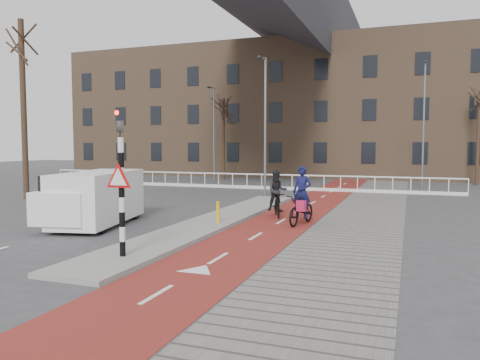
% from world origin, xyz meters
% --- Properties ---
extents(ground, '(120.00, 120.00, 0.00)m').
position_xyz_m(ground, '(0.00, 0.00, 0.00)').
color(ground, '#38383A').
rests_on(ground, ground).
extents(bike_lane, '(2.50, 60.00, 0.01)m').
position_xyz_m(bike_lane, '(1.50, 10.00, 0.01)').
color(bike_lane, maroon).
rests_on(bike_lane, ground).
extents(sidewalk, '(3.00, 60.00, 0.01)m').
position_xyz_m(sidewalk, '(4.30, 10.00, 0.01)').
color(sidewalk, slate).
rests_on(sidewalk, ground).
extents(curb_island, '(1.80, 16.00, 0.12)m').
position_xyz_m(curb_island, '(-0.70, 4.00, 0.06)').
color(curb_island, gray).
rests_on(curb_island, ground).
extents(traffic_signal, '(0.80, 0.80, 3.68)m').
position_xyz_m(traffic_signal, '(-0.60, -2.02, 1.99)').
color(traffic_signal, black).
rests_on(traffic_signal, curb_island).
extents(bollard, '(0.12, 0.12, 0.75)m').
position_xyz_m(bollard, '(-0.30, 3.29, 0.49)').
color(bollard, '#E8A80C').
rests_on(bollard, curb_island).
extents(cyclist_near, '(1.04, 2.09, 2.07)m').
position_xyz_m(cyclist_near, '(2.37, 4.61, 0.70)').
color(cyclist_near, black).
rests_on(cyclist_near, bike_lane).
extents(cyclist_far, '(1.06, 1.74, 1.83)m').
position_xyz_m(cyclist_far, '(1.09, 5.93, 0.77)').
color(cyclist_far, black).
rests_on(cyclist_far, bike_lane).
extents(van, '(2.65, 4.65, 1.88)m').
position_xyz_m(van, '(-4.34, 2.07, 0.99)').
color(van, white).
rests_on(van, ground).
extents(railing, '(28.00, 0.10, 0.99)m').
position_xyz_m(railing, '(-5.00, 17.00, 0.31)').
color(railing, silver).
rests_on(railing, ground).
extents(townhouse_row, '(46.00, 10.00, 15.90)m').
position_xyz_m(townhouse_row, '(-3.00, 32.00, 7.81)').
color(townhouse_row, '#7F6047').
rests_on(townhouse_row, ground).
extents(tree_left, '(0.30, 0.30, 9.24)m').
position_xyz_m(tree_left, '(-12.96, 7.51, 4.62)').
color(tree_left, '#2F1F15').
rests_on(tree_left, ground).
extents(tree_mid, '(0.22, 0.22, 6.58)m').
position_xyz_m(tree_mid, '(-8.46, 23.99, 3.29)').
color(tree_mid, '#2F1F15').
rests_on(tree_mid, ground).
extents(tree_right, '(0.26, 0.26, 6.58)m').
position_xyz_m(tree_right, '(10.38, 25.07, 3.29)').
color(tree_right, '#2F1F15').
rests_on(tree_right, ground).
extents(streetlight_near, '(0.12, 0.12, 7.53)m').
position_xyz_m(streetlight_near, '(-1.57, 13.02, 3.77)').
color(streetlight_near, slate).
rests_on(streetlight_near, ground).
extents(streetlight_left, '(0.12, 0.12, 7.43)m').
position_xyz_m(streetlight_left, '(-8.88, 22.97, 3.71)').
color(streetlight_left, slate).
rests_on(streetlight_left, ground).
extents(streetlight_right, '(0.12, 0.12, 8.18)m').
position_xyz_m(streetlight_right, '(6.69, 21.20, 4.09)').
color(streetlight_right, slate).
rests_on(streetlight_right, ground).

